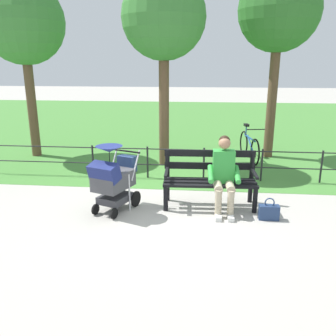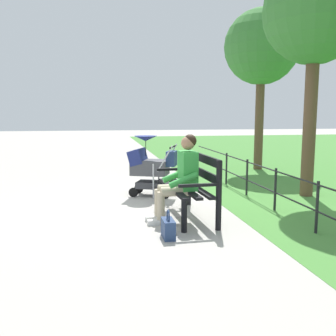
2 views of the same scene
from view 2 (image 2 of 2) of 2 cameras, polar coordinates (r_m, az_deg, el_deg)
The scene contains 8 objects.
ground_plane at distance 6.62m, azimuth 1.06°, elevation -5.63°, with size 60.00×60.00×0.00m, color #ADA89E.
park_bench at distance 5.86m, azimuth 3.53°, elevation -2.19°, with size 1.62×0.66×0.96m.
person_on_bench at distance 5.56m, azimuth 1.87°, elevation -1.15°, with size 0.55×0.74×1.28m.
stroller at distance 7.33m, azimuth -2.74°, elevation 0.43°, with size 0.78×1.00×1.15m.
handbag at distance 4.93m, azimuth 0.03°, elevation -8.91°, with size 0.32×0.14×0.37m.
park_fence at distance 6.55m, azimuth 15.22°, elevation -2.28°, with size 8.54×0.04×0.70m.
tree_behind_fence at distance 7.93m, azimuth 21.01°, elevation 20.58°, with size 1.89×1.89×4.35m.
tree_far_right at distance 11.27m, azimuth 13.72°, elevation 16.89°, with size 2.04×2.04×4.39m.
Camera 2 is at (-6.30, 1.26, 1.57)m, focal length 41.10 mm.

